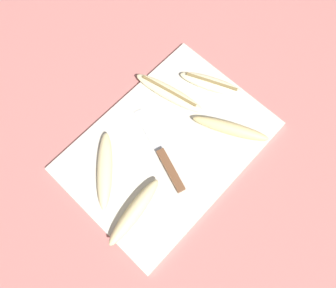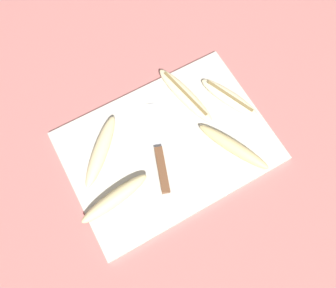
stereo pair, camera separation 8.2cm
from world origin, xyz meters
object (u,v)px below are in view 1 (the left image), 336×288
object	(u,v)px
knife	(167,163)
banana_ripe_center	(134,212)
banana_spotted_left	(230,128)
banana_pale_long	(211,84)
banana_cream_curved	(169,93)
banana_soft_right	(105,170)

from	to	relation	value
knife	banana_ripe_center	size ratio (longest dim) A/B	1.27
knife	banana_spotted_left	size ratio (longest dim) A/B	1.24
banana_spotted_left	banana_ripe_center	xyz separation A→B (m)	(-0.31, 0.03, 0.00)
banana_pale_long	banana_cream_curved	bearing A→B (deg)	147.22
banana_spotted_left	banana_ripe_center	bearing A→B (deg)	174.97
banana_spotted_left	banana_pale_long	bearing A→B (deg)	60.90
banana_soft_right	banana_ripe_center	distance (m)	0.13
knife	banana_pale_long	distance (m)	0.25
banana_soft_right	banana_pale_long	size ratio (longest dim) A/B	0.91
banana_soft_right	banana_cream_curved	bearing A→B (deg)	7.15
banana_cream_curved	banana_spotted_left	distance (m)	0.19
banana_soft_right	banana_ripe_center	xyz separation A→B (m)	(-0.02, -0.12, 0.00)
banana_spotted_left	banana_soft_right	size ratio (longest dim) A/B	1.18
knife	banana_soft_right	bearing A→B (deg)	159.42
banana_spotted_left	knife	bearing A→B (deg)	162.61
knife	banana_spotted_left	world-z (taller)	banana_spotted_left
banana_cream_curved	banana_spotted_left	bearing A→B (deg)	-80.47
banana_pale_long	knife	bearing A→B (deg)	-164.85
knife	banana_spotted_left	xyz separation A→B (m)	(0.18, -0.05, 0.01)
knife	banana_spotted_left	bearing A→B (deg)	1.48
knife	banana_soft_right	xyz separation A→B (m)	(-0.12, 0.10, 0.01)
banana_soft_right	banana_ripe_center	size ratio (longest dim) A/B	0.87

